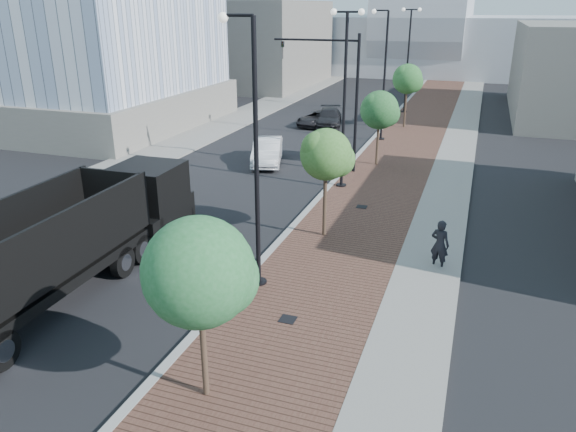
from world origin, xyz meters
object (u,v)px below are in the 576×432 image
(dump_truck, at_px, (102,230))
(pedestrian, at_px, (440,245))
(dark_car_mid, at_px, (316,119))
(white_sedan, at_px, (267,151))

(dump_truck, relative_size, pedestrian, 6.97)
(dark_car_mid, xyz_separation_m, pedestrian, (12.03, -24.06, 0.38))
(white_sedan, relative_size, dark_car_mid, 1.13)
(white_sedan, distance_m, dark_car_mid, 12.34)
(dark_car_mid, bearing_deg, pedestrian, -50.59)
(dump_truck, distance_m, white_sedan, 15.86)
(dump_truck, xyz_separation_m, white_sedan, (0.46, 15.84, -0.72))
(dump_truck, height_order, dark_car_mid, dump_truck)
(dump_truck, bearing_deg, dark_car_mid, 88.37)
(white_sedan, xyz_separation_m, pedestrian, (11.59, -11.74, 0.17))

